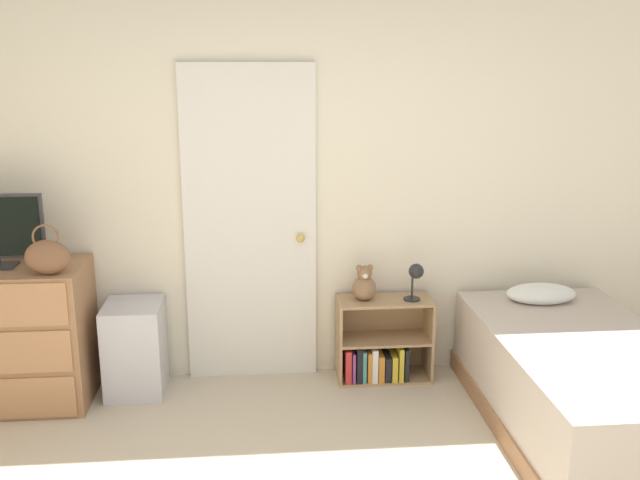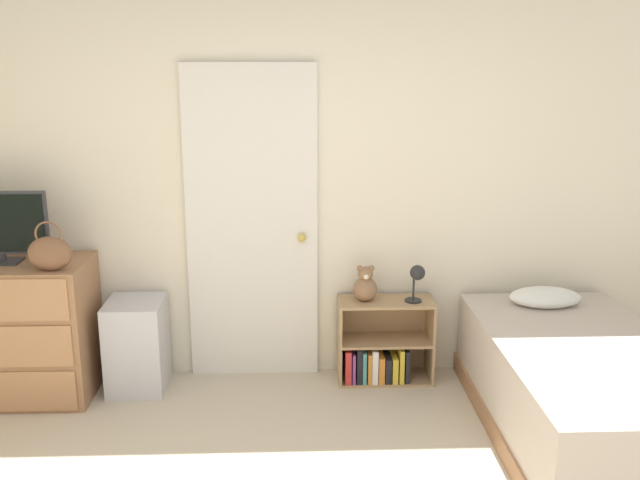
{
  "view_description": "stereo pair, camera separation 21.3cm",
  "coord_description": "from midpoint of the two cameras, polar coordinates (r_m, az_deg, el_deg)",
  "views": [
    {
      "loc": [
        -0.19,
        -2.29,
        2.07
      ],
      "look_at": [
        0.18,
        1.96,
        0.98
      ],
      "focal_mm": 40.0,
      "sensor_mm": 36.0,
      "label": 1
    },
    {
      "loc": [
        0.02,
        -2.3,
        2.07
      ],
      "look_at": [
        0.18,
        1.96,
        0.98
      ],
      "focal_mm": 40.0,
      "sensor_mm": 36.0,
      "label": 2
    }
  ],
  "objects": [
    {
      "name": "bookshelf",
      "position": [
        4.77,
        3.46,
        -8.71
      ],
      "size": [
        0.62,
        0.28,
        0.55
      ],
      "color": "tan",
      "rests_on": "ground_plane"
    },
    {
      "name": "wall_back",
      "position": [
        4.6,
        -3.89,
        4.34
      ],
      "size": [
        10.0,
        0.06,
        2.55
      ],
      "color": "beige",
      "rests_on": "ground_plane"
    },
    {
      "name": "door_closed",
      "position": [
        4.61,
        -6.92,
        1.09
      ],
      "size": [
        0.84,
        0.09,
        2.05
      ],
      "color": "silver",
      "rests_on": "ground_plane"
    },
    {
      "name": "teddy_bear",
      "position": [
        4.6,
        2.24,
        -3.61
      ],
      "size": [
        0.16,
        0.16,
        0.24
      ],
      "color": "#8C6647",
      "rests_on": "bookshelf"
    },
    {
      "name": "bed",
      "position": [
        4.33,
        18.91,
        -10.96
      ],
      "size": [
        1.0,
        1.87,
        0.66
      ],
      "color": "#996B47",
      "rests_on": "ground_plane"
    },
    {
      "name": "dresser",
      "position": [
        4.8,
        -24.71,
        -6.98
      ],
      "size": [
        0.93,
        0.55,
        0.87
      ],
      "color": "#996B47",
      "rests_on": "ground_plane"
    },
    {
      "name": "handbag",
      "position": [
        4.38,
        -22.28,
        -1.24
      ],
      "size": [
        0.26,
        0.11,
        0.3
      ],
      "color": "brown",
      "rests_on": "dresser"
    },
    {
      "name": "storage_bin",
      "position": [
        4.73,
        -15.84,
        -8.34
      ],
      "size": [
        0.36,
        0.4,
        0.59
      ],
      "color": "silver",
      "rests_on": "ground_plane"
    },
    {
      "name": "desk_lamp",
      "position": [
        4.6,
        6.34,
        -2.83
      ],
      "size": [
        0.12,
        0.12,
        0.25
      ],
      "color": "#262628",
      "rests_on": "bookshelf"
    }
  ]
}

